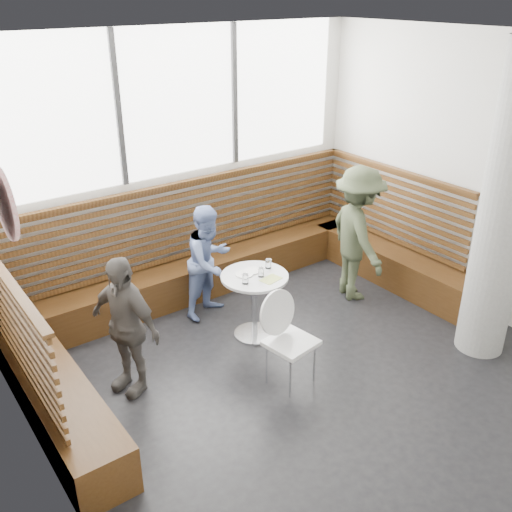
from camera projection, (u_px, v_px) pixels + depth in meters
room at (323, 234)px, 5.02m from camera, size 5.00×5.00×3.20m
booth at (218, 278)px, 6.82m from camera, size 5.00×2.50×1.44m
concrete_column at (505, 209)px, 5.56m from camera, size 0.50×0.50×3.20m
wall_art at (5, 204)px, 3.69m from camera, size 0.03×0.50×0.50m
cafe_table at (255, 293)px, 6.22m from camera, size 0.73×0.73×0.76m
cafe_chair at (286, 331)px, 5.50m from camera, size 0.46×0.45×0.96m
adult_man at (358, 234)px, 6.92m from camera, size 0.95×1.23×1.68m
child_back at (209, 261)px, 6.61m from camera, size 0.78×0.68×1.36m
child_left at (125, 326)px, 5.32m from camera, size 0.61×0.90×1.41m
plate_near at (244, 274)px, 6.14m from camera, size 0.19×0.19×0.01m
plate_far at (253, 271)px, 6.22m from camera, size 0.18×0.18×0.01m
glass_left at (245, 279)px, 5.94m from camera, size 0.07×0.07×0.11m
glass_mid at (261, 272)px, 6.09m from camera, size 0.06×0.06×0.10m
glass_right at (268, 264)px, 6.27m from camera, size 0.07×0.07×0.11m
menu_card at (271, 279)px, 6.05m from camera, size 0.24×0.19×0.00m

